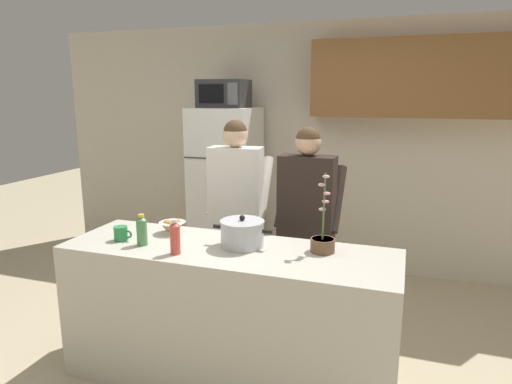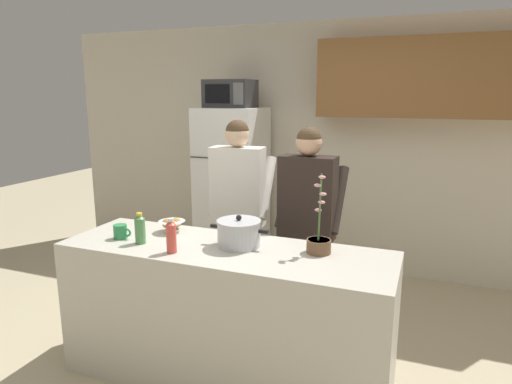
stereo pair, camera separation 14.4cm
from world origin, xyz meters
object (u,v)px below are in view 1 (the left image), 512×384
refrigerator (226,190)px  person_near_pot (236,197)px  bottle_mid_counter (175,237)px  person_by_sink (307,209)px  bread_bowl (172,226)px  potted_orchid (323,241)px  coffee_mug (121,233)px  bottle_near_edge (142,230)px  microwave (224,94)px  cooking_pot (242,233)px

refrigerator → person_near_pot: refrigerator is taller
person_near_pot → bottle_mid_counter: size_ratio=7.71×
person_by_sink → bread_bowl: size_ratio=8.74×
person_by_sink → potted_orchid: (0.24, -0.62, -0.03)m
coffee_mug → bottle_near_edge: bottle_near_edge is taller
coffee_mug → bottle_mid_counter: size_ratio=0.60×
microwave → cooking_pot: 2.14m
microwave → cooking_pot: bearing=-64.2°
coffee_mug → bottle_mid_counter: bearing=-13.8°
refrigerator → bottle_near_edge: bearing=-83.2°
microwave → person_near_pot: 1.39m
microwave → person_near_pot: microwave is taller
bread_bowl → refrigerator: bearing=99.9°
refrigerator → bottle_near_edge: size_ratio=8.47×
refrigerator → person_near_pot: size_ratio=1.04×
refrigerator → cooking_pot: refrigerator is taller
person_near_pot → cooking_pot: size_ratio=4.25×
person_near_pot → bread_bowl: size_ratio=8.93×
refrigerator → potted_orchid: 2.20m
coffee_mug → bread_bowl: (0.24, 0.25, 0.00)m
potted_orchid → person_by_sink: bearing=111.0°
cooking_pot → bottle_mid_counter: 0.43m
bread_bowl → bottle_near_edge: (-0.06, -0.29, 0.05)m
microwave → potted_orchid: (1.36, -1.70, -0.88)m
person_near_pot → potted_orchid: (0.84, -0.71, -0.06)m
microwave → bottle_near_edge: 2.14m
cooking_pot → bottle_near_edge: 0.65m
bottle_mid_counter → bread_bowl: bearing=121.6°
cooking_pot → bread_bowl: bearing=169.6°
microwave → coffee_mug: 2.12m
person_by_sink → potted_orchid: 0.66m
person_by_sink → refrigerator: bearing=135.4°
coffee_mug → potted_orchid: size_ratio=0.27×
cooking_pot → refrigerator: bearing=115.6°
person_by_sink → coffee_mug: bearing=-142.2°
bread_bowl → bottle_mid_counter: (0.22, -0.36, 0.05)m
bottle_near_edge → bread_bowl: bearing=78.3°
cooking_pot → bottle_mid_counter: size_ratio=1.81×
person_by_sink → bottle_near_edge: (-0.89, -0.87, -0.00)m
cooking_pot → bottle_near_edge: size_ratio=1.93×
person_by_sink → bread_bowl: 1.01m
bottle_near_edge → potted_orchid: 1.15m
refrigerator → potted_orchid: (1.36, -1.72, 0.12)m
cooking_pot → bread_bowl: (-0.56, 0.10, -0.03)m
person_near_pot → cooking_pot: bearing=-66.1°
microwave → bottle_near_edge: (0.24, -1.95, -0.86)m
refrigerator → person_near_pot: (0.51, -1.02, 0.18)m
cooking_pot → coffee_mug: size_ratio=3.01×
person_near_pot → person_by_sink: 0.61m
refrigerator → microwave: size_ratio=3.61×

